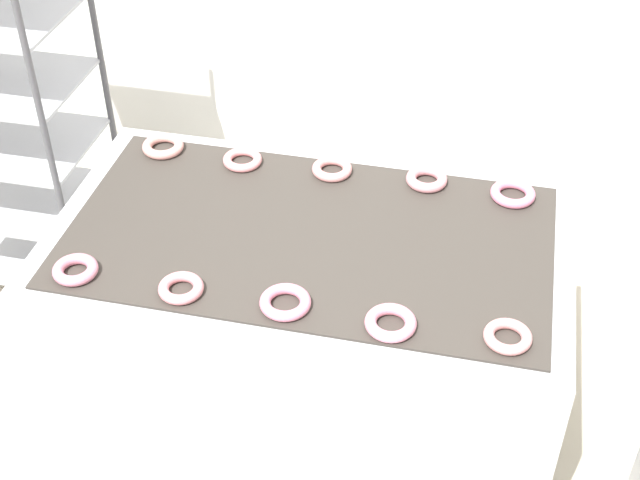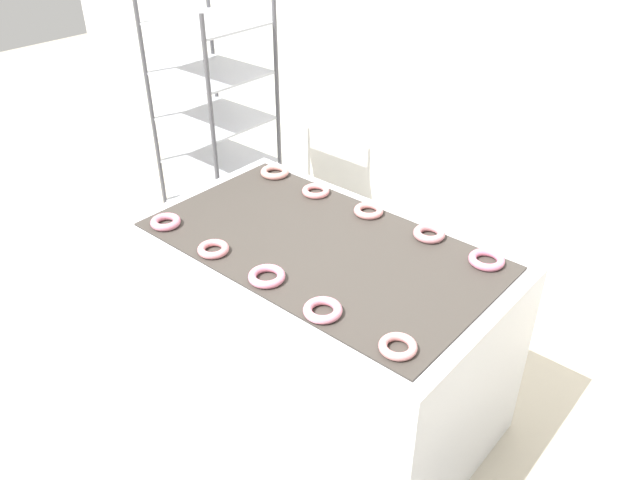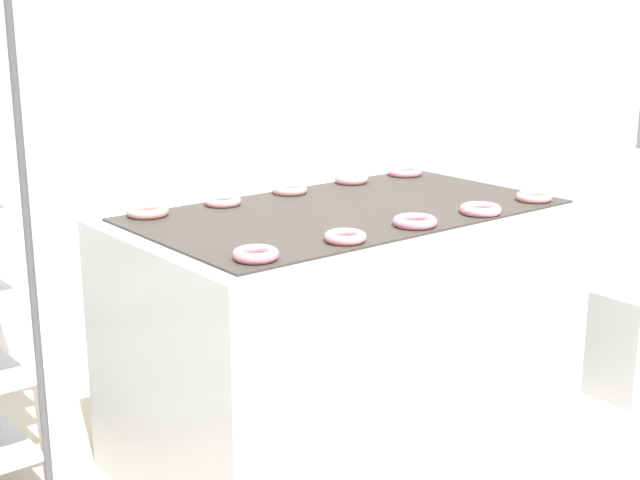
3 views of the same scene
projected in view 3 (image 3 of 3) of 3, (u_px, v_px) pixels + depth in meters
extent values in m
cube|color=white|center=(141.00, 41.00, 3.96)|extent=(8.00, 0.05, 2.80)
cube|color=#B7BABF|center=(347.00, 333.00, 3.13)|extent=(1.54, 0.90, 0.88)
cube|color=#38332D|center=(348.00, 210.00, 3.02)|extent=(1.42, 0.79, 0.01)
cube|color=#262628|center=(520.00, 290.00, 3.03)|extent=(0.12, 0.07, 0.10)
cylinder|color=#4C4C51|center=(31.00, 266.00, 2.67)|extent=(0.02, 0.02, 1.60)
cube|color=#B7BABF|center=(616.00, 337.00, 3.70)|extent=(0.32, 0.39, 0.44)
torus|color=pink|center=(256.00, 254.00, 2.41)|extent=(0.13, 0.13, 0.03)
torus|color=pink|center=(345.00, 237.00, 2.60)|extent=(0.13, 0.13, 0.03)
torus|color=pink|center=(415.00, 221.00, 2.78)|extent=(0.14, 0.14, 0.03)
torus|color=pink|center=(481.00, 209.00, 2.94)|extent=(0.14, 0.14, 0.03)
torus|color=#D78C8C|center=(534.00, 197.00, 3.14)|extent=(0.13, 0.13, 0.03)
torus|color=#D69189|center=(148.00, 211.00, 2.91)|extent=(0.14, 0.14, 0.03)
torus|color=pink|center=(223.00, 201.00, 3.07)|extent=(0.13, 0.13, 0.03)
torus|color=#D98C8B|center=(290.00, 189.00, 3.26)|extent=(0.13, 0.13, 0.03)
torus|color=#D5898F|center=(351.00, 179.00, 3.45)|extent=(0.13, 0.13, 0.03)
torus|color=pink|center=(405.00, 172.00, 3.60)|extent=(0.14, 0.14, 0.03)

